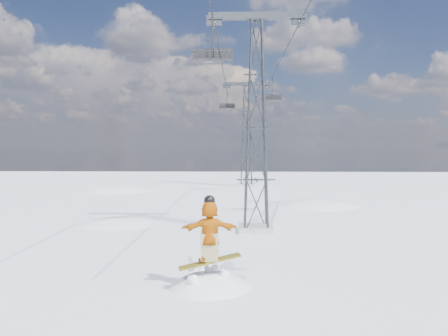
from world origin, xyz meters
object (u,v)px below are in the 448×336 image
(lift_tower_far, at_px, (246,137))
(snowboarder_jump, at_px, (210,335))
(lift_chair_near, at_px, (212,55))
(lift_tower_near, at_px, (256,128))

(lift_tower_far, distance_m, snowboarder_jump, 34.88)
(lift_tower_far, bearing_deg, snowboarder_jump, -93.11)
(lift_tower_far, distance_m, lift_chair_near, 26.97)
(lift_tower_near, height_order, snowboarder_jump, lift_tower_near)
(lift_tower_far, height_order, lift_chair_near, lift_tower_far)
(lift_tower_far, bearing_deg, lift_chair_near, -94.72)
(lift_tower_far, xyz_separation_m, lift_chair_near, (-2.20, -26.66, 3.45))
(lift_tower_near, xyz_separation_m, lift_chair_near, (-2.20, -1.66, 3.45))
(snowboarder_jump, distance_m, lift_chair_near, 12.89)
(lift_tower_far, height_order, snowboarder_jump, lift_tower_far)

